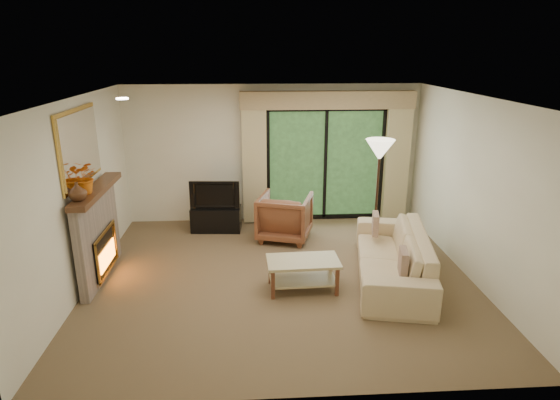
{
  "coord_description": "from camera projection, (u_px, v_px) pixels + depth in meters",
  "views": [
    {
      "loc": [
        -0.4,
        -6.18,
        3.21
      ],
      "look_at": [
        0.0,
        0.3,
        1.1
      ],
      "focal_mm": 30.0,
      "sensor_mm": 36.0,
      "label": 1
    }
  ],
  "objects": [
    {
      "name": "armchair",
      "position": [
        285.0,
        217.0,
        8.18
      ],
      "size": [
        1.08,
        1.1,
        0.81
      ],
      "primitive_type": "imported",
      "rotation": [
        0.0,
        0.0,
        2.85
      ],
      "color": "brown",
      "rests_on": "floor"
    },
    {
      "name": "wall_right",
      "position": [
        474.0,
        189.0,
        6.64
      ],
      "size": [
        0.0,
        5.0,
        5.0
      ],
      "primitive_type": "plane",
      "rotation": [
        1.57,
        0.0,
        -1.57
      ],
      "color": "#EDE7CB",
      "rests_on": "ground"
    },
    {
      "name": "wall_back",
      "position": [
        273.0,
        154.0,
        8.85
      ],
      "size": [
        5.0,
        0.0,
        5.0
      ],
      "primitive_type": "plane",
      "rotation": [
        1.57,
        0.0,
        0.0
      ],
      "color": "#EDE7CB",
      "rests_on": "ground"
    },
    {
      "name": "pillow_near",
      "position": [
        403.0,
        262.0,
        6.03
      ],
      "size": [
        0.15,
        0.35,
        0.34
      ],
      "primitive_type": "cube",
      "rotation": [
        0.0,
        0.0,
        -0.2
      ],
      "color": "brown",
      "rests_on": "sofa"
    },
    {
      "name": "mirror",
      "position": [
        80.0,
        146.0,
        6.31
      ],
      "size": [
        0.07,
        1.45,
        1.02
      ],
      "primitive_type": null,
      "color": "gold",
      "rests_on": "wall_left"
    },
    {
      "name": "wall_left",
      "position": [
        79.0,
        197.0,
        6.32
      ],
      "size": [
        0.0,
        5.0,
        5.0
      ],
      "primitive_type": "plane",
      "rotation": [
        1.57,
        0.0,
        1.57
      ],
      "color": "#EDE7CB",
      "rests_on": "ground"
    },
    {
      "name": "wall_front",
      "position": [
        300.0,
        276.0,
        4.11
      ],
      "size": [
        5.0,
        0.0,
        5.0
      ],
      "primitive_type": "plane",
      "rotation": [
        -1.57,
        0.0,
        0.0
      ],
      "color": "#EDE7CB",
      "rests_on": "ground"
    },
    {
      "name": "branches",
      "position": [
        84.0,
        177.0,
        6.15
      ],
      "size": [
        0.44,
        0.39,
        0.45
      ],
      "primitive_type": "imported",
      "rotation": [
        0.0,
        0.0,
        -0.09
      ],
      "color": "#CD6111",
      "rests_on": "fireplace"
    },
    {
      "name": "sofa",
      "position": [
        392.0,
        255.0,
        6.77
      ],
      "size": [
        1.4,
        2.57,
        0.71
      ],
      "primitive_type": "imported",
      "rotation": [
        0.0,
        0.0,
        -1.77
      ],
      "color": "#CDB386",
      "rests_on": "floor"
    },
    {
      "name": "curtain_right",
      "position": [
        397.0,
        160.0,
        8.87
      ],
      "size": [
        0.45,
        0.18,
        2.35
      ],
      "primitive_type": "cube",
      "color": "tan",
      "rests_on": "floor"
    },
    {
      "name": "pillow_far",
      "position": [
        375.0,
        224.0,
        7.36
      ],
      "size": [
        0.15,
        0.35,
        0.34
      ],
      "primitive_type": "cube",
      "rotation": [
        0.0,
        0.0,
        -0.2
      ],
      "color": "brown",
      "rests_on": "sofa"
    },
    {
      "name": "floor_lamp",
      "position": [
        377.0,
        192.0,
        7.9
      ],
      "size": [
        0.53,
        0.53,
        1.79
      ],
      "primitive_type": null,
      "rotation": [
        0.0,
        0.0,
        -0.1
      ],
      "color": "#FDEFC8",
      "rests_on": "floor"
    },
    {
      "name": "vase",
      "position": [
        77.0,
        191.0,
        5.9
      ],
      "size": [
        0.26,
        0.26,
        0.24
      ],
      "primitive_type": "imported",
      "rotation": [
        0.0,
        0.0,
        -0.14
      ],
      "color": "#4C2D19",
      "rests_on": "fireplace"
    },
    {
      "name": "floor",
      "position": [
        281.0,
        277.0,
        6.88
      ],
      "size": [
        5.5,
        5.5,
        0.0
      ],
      "primitive_type": "plane",
      "color": "brown",
      "rests_on": "ground"
    },
    {
      "name": "fireplace",
      "position": [
        98.0,
        233.0,
        6.7
      ],
      "size": [
        0.24,
        1.7,
        1.37
      ],
      "primitive_type": null,
      "color": "gray",
      "rests_on": "floor"
    },
    {
      "name": "curtain_left",
      "position": [
        254.0,
        162.0,
        8.71
      ],
      "size": [
        0.45,
        0.18,
        2.35
      ],
      "primitive_type": "cube",
      "color": "tan",
      "rests_on": "floor"
    },
    {
      "name": "media_console",
      "position": [
        216.0,
        219.0,
        8.6
      ],
      "size": [
        0.92,
        0.47,
        0.45
      ],
      "primitive_type": "cube",
      "rotation": [
        0.0,
        0.0,
        -0.07
      ],
      "color": "black",
      "rests_on": "floor"
    },
    {
      "name": "sliding_door",
      "position": [
        325.0,
        164.0,
        8.93
      ],
      "size": [
        2.26,
        0.1,
        2.16
      ],
      "primitive_type": null,
      "color": "black",
      "rests_on": "floor"
    },
    {
      "name": "cornice",
      "position": [
        328.0,
        100.0,
        8.47
      ],
      "size": [
        3.2,
        0.24,
        0.32
      ],
      "primitive_type": "cube",
      "color": "tan",
      "rests_on": "wall_back"
    },
    {
      "name": "ceiling",
      "position": [
        281.0,
        98.0,
        6.08
      ],
      "size": [
        5.5,
        5.5,
        0.0
      ],
      "primitive_type": "plane",
      "rotation": [
        3.14,
        0.0,
        0.0
      ],
      "color": "silver",
      "rests_on": "ground"
    },
    {
      "name": "coffee_table",
      "position": [
        303.0,
        275.0,
        6.48
      ],
      "size": [
        1.01,
        0.58,
        0.45
      ],
      "primitive_type": null,
      "rotation": [
        0.0,
        0.0,
        0.04
      ],
      "color": "tan",
      "rests_on": "floor"
    },
    {
      "name": "tv",
      "position": [
        215.0,
        194.0,
        8.45
      ],
      "size": [
        0.9,
        0.18,
        0.52
      ],
      "primitive_type": "imported",
      "rotation": [
        0.0,
        0.0,
        -0.07
      ],
      "color": "black",
      "rests_on": "media_console"
    }
  ]
}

